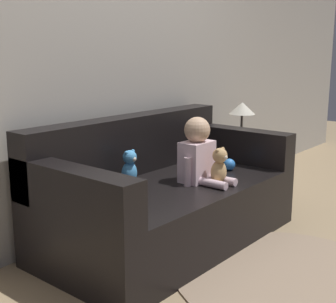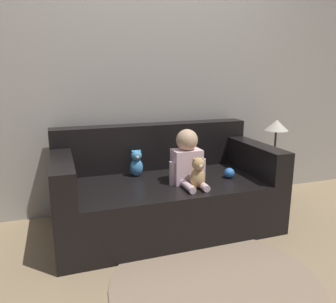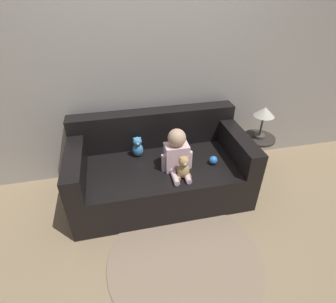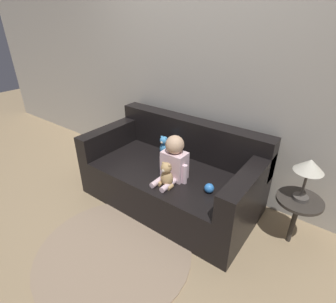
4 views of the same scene
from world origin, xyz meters
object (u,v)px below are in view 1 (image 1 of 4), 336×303
at_px(side_table, 241,128).
at_px(toy_ball, 229,165).
at_px(person_baby, 198,153).
at_px(plush_toy_side, 130,167).
at_px(teddy_bear_brown, 219,167).
at_px(couch, 164,198).

bearing_deg(side_table, toy_ball, -155.38).
xyz_separation_m(person_baby, plush_toy_side, (-0.34, 0.30, -0.08)).
distance_m(teddy_bear_brown, side_table, 1.10).
xyz_separation_m(teddy_bear_brown, side_table, (1.01, 0.45, 0.08)).
bearing_deg(couch, teddy_bear_brown, -63.48).
bearing_deg(plush_toy_side, person_baby, -41.31).
relative_size(toy_ball, side_table, 0.10).
distance_m(teddy_bear_brown, toy_ball, 0.38).
distance_m(person_baby, teddy_bear_brown, 0.17).
bearing_deg(toy_ball, side_table, 24.62).
distance_m(teddy_bear_brown, plush_toy_side, 0.57).
bearing_deg(couch, side_table, 5.89).
bearing_deg(toy_ball, plush_toy_side, 157.42).
bearing_deg(teddy_bear_brown, side_table, 23.90).
xyz_separation_m(person_baby, side_table, (1.03, 0.30, 0.00)).
distance_m(plush_toy_side, side_table, 1.37).
bearing_deg(person_baby, plush_toy_side, 138.69).
relative_size(teddy_bear_brown, plush_toy_side, 1.06).
xyz_separation_m(plush_toy_side, side_table, (1.37, 0.01, 0.08)).
height_order(person_baby, side_table, person_baby).
xyz_separation_m(plush_toy_side, toy_ball, (0.71, -0.30, -0.07)).
relative_size(couch, teddy_bear_brown, 7.30).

